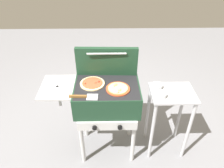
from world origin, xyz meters
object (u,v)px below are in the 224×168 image
object	(u,v)px
grill	(106,98)
topping_bowl_far	(157,86)
pizza_cheese	(118,89)
prep_table	(169,110)
spatula	(84,97)
topping_bowl_near	(161,95)
pizza_pepperoni	(92,83)

from	to	relation	value
grill	topping_bowl_far	size ratio (longest dim) A/B	8.89
pizza_cheese	prep_table	bearing A→B (deg)	6.43
spatula	topping_bowl_near	world-z (taller)	spatula
pizza_cheese	pizza_pepperoni	xyz separation A→B (m)	(-0.25, 0.09, -0.00)
prep_table	topping_bowl_near	bearing A→B (deg)	-153.86
spatula	prep_table	xyz separation A→B (m)	(0.87, 0.18, -0.33)
grill	spatula	bearing A→B (deg)	-138.32
topping_bowl_far	topping_bowl_near	bearing A→B (deg)	-87.22
prep_table	topping_bowl_near	xyz separation A→B (m)	(-0.14, -0.07, 0.26)
prep_table	topping_bowl_far	size ratio (longest dim) A/B	7.52
spatula	topping_bowl_far	bearing A→B (deg)	19.37
pizza_cheese	topping_bowl_near	size ratio (longest dim) A/B	2.03
prep_table	topping_bowl_far	bearing A→B (deg)	152.88
prep_table	topping_bowl_near	distance (m)	0.30
grill	pizza_cheese	xyz separation A→B (m)	(0.12, -0.06, 0.15)
grill	topping_bowl_far	distance (m)	0.54
pizza_cheese	topping_bowl_near	xyz separation A→B (m)	(0.41, -0.01, -0.08)
grill	prep_table	distance (m)	0.70
prep_table	topping_bowl_near	size ratio (longest dim) A/B	7.23
pizza_cheese	topping_bowl_near	distance (m)	0.42
pizza_cheese	spatula	distance (m)	0.33
spatula	prep_table	bearing A→B (deg)	11.50
prep_table	pizza_pepperoni	bearing A→B (deg)	177.72
grill	prep_table	size ratio (longest dim) A/B	1.18
pizza_cheese	prep_table	size ratio (longest dim) A/B	0.28
topping_bowl_near	pizza_pepperoni	bearing A→B (deg)	171.26
topping_bowl_near	grill	bearing A→B (deg)	173.03
pizza_pepperoni	topping_bowl_far	distance (m)	0.66
topping_bowl_near	topping_bowl_far	xyz separation A→B (m)	(-0.01, 0.15, 0.00)
pizza_cheese	pizza_pepperoni	world-z (taller)	pizza_cheese
topping_bowl_near	prep_table	bearing A→B (deg)	26.14
topping_bowl_near	topping_bowl_far	size ratio (longest dim) A/B	1.04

